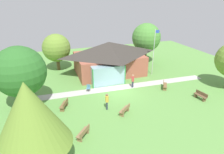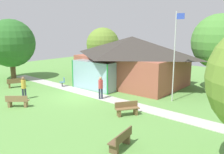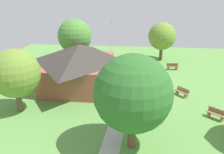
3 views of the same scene
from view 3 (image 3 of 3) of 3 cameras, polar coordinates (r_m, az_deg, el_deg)
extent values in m
plane|color=#609947|center=(26.23, 6.28, -2.70)|extent=(44.00, 44.00, 0.00)
cube|color=#A35642|center=(26.98, -7.49, 1.01)|extent=(9.29, 6.44, 2.78)
pyramid|color=#38332D|center=(26.38, -7.70, 5.75)|extent=(10.29, 7.44, 1.81)
cube|color=#8CB2BF|center=(25.06, 0.27, -0.58)|extent=(4.18, 1.20, 2.50)
cylinder|color=green|center=(23.06, 1.16, -2.35)|extent=(0.12, 0.12, 2.50)
cylinder|color=green|center=(26.98, 2.03, 0.85)|extent=(0.12, 0.12, 2.50)
cube|color=#BCB7B2|center=(26.26, 3.63, -2.56)|extent=(23.49, 2.31, 0.03)
cylinder|color=silver|center=(31.35, -0.22, 7.18)|extent=(0.08, 0.08, 6.48)
cube|color=blue|center=(31.18, -0.16, 12.50)|extent=(0.60, 0.02, 0.40)
cube|color=olive|center=(25.01, 16.08, -3.36)|extent=(1.43, 1.30, 0.06)
cube|color=olive|center=(24.78, 16.98, -4.30)|extent=(0.38, 0.41, 0.39)
cube|color=olive|center=(25.43, 15.11, -3.51)|extent=(0.38, 0.41, 0.39)
cube|color=olive|center=(25.07, 16.41, -2.82)|extent=(1.19, 1.01, 0.36)
cube|color=brown|center=(19.77, 10.17, -9.03)|extent=(1.03, 1.55, 0.06)
cube|color=brown|center=(19.73, 11.62, -10.03)|extent=(0.43, 0.31, 0.39)
cube|color=brown|center=(20.06, 8.65, -9.32)|extent=(0.43, 0.31, 0.39)
cube|color=brown|center=(19.83, 10.41, -8.26)|extent=(0.69, 1.39, 0.36)
cube|color=brown|center=(33.40, 14.04, 2.42)|extent=(0.66, 1.55, 0.06)
cube|color=brown|center=(33.62, 14.91, 2.00)|extent=(0.42, 0.22, 0.39)
cube|color=brown|center=(33.32, 13.09, 2.00)|extent=(0.42, 0.22, 0.39)
cube|color=brown|center=(33.52, 13.98, 2.85)|extent=(0.28, 1.49, 0.36)
cube|color=olive|center=(21.52, 23.25, -7.95)|extent=(1.32, 1.42, 0.06)
cube|color=olive|center=(21.45, 24.49, -8.99)|extent=(0.41, 0.38, 0.39)
cube|color=olive|center=(21.83, 21.86, -8.13)|extent=(0.41, 0.38, 0.39)
cube|color=olive|center=(21.59, 23.54, -7.28)|extent=(1.04, 1.17, 0.36)
cube|color=brown|center=(31.05, 7.98, 1.57)|extent=(1.20, 1.49, 0.06)
cube|color=brown|center=(31.41, 7.12, 1.32)|extent=(0.42, 0.35, 0.39)
cube|color=brown|center=(30.85, 8.82, 0.91)|extent=(0.42, 0.35, 0.39)
cube|color=brown|center=(30.83, 7.81, 1.86)|extent=(0.88, 1.28, 0.36)
cube|color=teal|center=(22.60, 2.58, -5.06)|extent=(0.60, 0.60, 0.04)
cube|color=teal|center=(22.60, 2.16, -4.43)|extent=(0.41, 0.24, 0.40)
cylinder|color=#4C4C51|center=(22.69, 2.57, -5.59)|extent=(0.10, 0.10, 0.42)
cylinder|color=#4C4C51|center=(22.77, 2.57, -6.05)|extent=(0.36, 0.36, 0.02)
cylinder|color=#2D3347|center=(23.62, 13.25, -4.52)|extent=(0.14, 0.14, 0.85)
cylinder|color=#2D3347|center=(23.58, 13.67, -4.59)|extent=(0.14, 0.14, 0.85)
cylinder|color=gold|center=(23.31, 13.60, -2.86)|extent=(0.34, 0.34, 0.65)
sphere|color=#846047|center=(23.16, 13.68, -1.84)|extent=(0.24, 0.24, 0.24)
cylinder|color=#2D3347|center=(27.55, 4.97, -0.64)|extent=(0.14, 0.14, 0.85)
cylinder|color=#2D3347|center=(27.69, 4.74, -0.53)|extent=(0.14, 0.14, 0.85)
cylinder|color=#BF3F3F|center=(27.38, 4.90, 0.90)|extent=(0.34, 0.34, 0.65)
sphere|color=tan|center=(27.25, 4.92, 1.79)|extent=(0.24, 0.24, 0.24)
cylinder|color=brown|center=(16.33, 4.65, -13.09)|extent=(0.53, 0.53, 1.96)
sphere|color=#2D6B28|center=(15.02, 4.94, -3.86)|extent=(4.96, 4.96, 4.96)
cylinder|color=brown|center=(34.28, -8.51, 4.60)|extent=(0.51, 0.51, 2.51)
sphere|color=#4C8C38|center=(33.68, -8.76, 9.52)|extent=(4.60, 4.60, 4.60)
cylinder|color=brown|center=(22.37, -21.00, -5.23)|extent=(0.48, 0.48, 1.89)
sphere|color=olive|center=(21.53, -21.77, 0.81)|extent=(4.09, 4.09, 4.09)
cylinder|color=brown|center=(38.17, 11.43, 5.56)|extent=(0.49, 0.49, 2.07)
sphere|color=olive|center=(37.67, 11.68, 9.38)|extent=(4.13, 4.13, 4.13)
camera|label=1|loc=(25.15, 57.78, 12.72)|focal=31.15mm
camera|label=2|loc=(39.96, 25.02, 10.92)|focal=38.15mm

